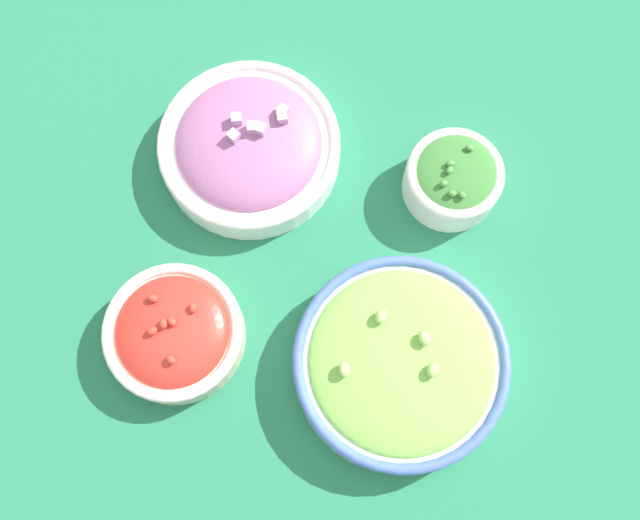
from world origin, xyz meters
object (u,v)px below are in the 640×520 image
(bowl_red_onion, at_px, (249,146))
(bowl_cherry_tomatoes, at_px, (174,333))
(bowl_broccoli, at_px, (453,178))
(bowl_lettuce, at_px, (400,363))

(bowl_red_onion, relative_size, bowl_cherry_tomatoes, 1.40)
(bowl_broccoli, bearing_deg, bowl_cherry_tomatoes, -134.87)
(bowl_lettuce, distance_m, bowl_red_onion, 0.30)
(bowl_cherry_tomatoes, bearing_deg, bowl_red_onion, 86.16)
(bowl_red_onion, bearing_deg, bowl_broccoli, 5.40)
(bowl_lettuce, xyz_separation_m, bowl_cherry_tomatoes, (-0.24, -0.03, -0.00))
(bowl_broccoli, bearing_deg, bowl_red_onion, -174.60)
(bowl_red_onion, bearing_deg, bowl_lettuce, -40.90)
(bowl_broccoli, xyz_separation_m, bowl_cherry_tomatoes, (-0.25, -0.25, -0.00))
(bowl_lettuce, distance_m, bowl_cherry_tomatoes, 0.24)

